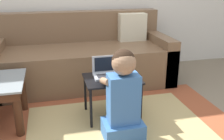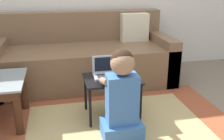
{
  "view_description": "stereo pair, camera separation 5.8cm",
  "coord_description": "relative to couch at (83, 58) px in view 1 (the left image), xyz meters",
  "views": [
    {
      "loc": [
        -0.56,
        -1.97,
        1.27
      ],
      "look_at": [
        -0.01,
        0.26,
        0.45
      ],
      "focal_mm": 42.0,
      "sensor_mm": 36.0,
      "label": 1
    },
    {
      "loc": [
        -0.51,
        -1.98,
        1.27
      ],
      "look_at": [
        -0.01,
        0.26,
        0.45
      ],
      "focal_mm": 42.0,
      "sensor_mm": 36.0,
      "label": 2
    }
  ],
  "objects": [
    {
      "name": "couch",
      "position": [
        0.0,
        0.0,
        0.0
      ],
      "size": [
        2.15,
        0.92,
        0.85
      ],
      "color": "brown",
      "rests_on": "ground_plane"
    },
    {
      "name": "ground_plane",
      "position": [
        0.16,
        -1.19,
        -0.3
      ],
      "size": [
        16.0,
        16.0,
        0.0
      ],
      "primitive_type": "plane",
      "color": "#7F705B"
    },
    {
      "name": "laptop",
      "position": [
        0.13,
        -0.92,
        0.12
      ],
      "size": [
        0.31,
        0.17,
        0.18
      ],
      "color": "#B7BCC6",
      "rests_on": "laptop_desk"
    },
    {
      "name": "person_seated",
      "position": [
        0.14,
        -1.34,
        0.07
      ],
      "size": [
        0.33,
        0.38,
        0.76
      ],
      "color": "#3D70B2",
      "rests_on": "ground_plane"
    },
    {
      "name": "area_rug",
      "position": [
        0.14,
        -1.16,
        -0.3
      ],
      "size": [
        2.19,
        1.46,
        0.01
      ],
      "color": "#9E4C2D",
      "rests_on": "ground_plane"
    },
    {
      "name": "laptop_desk",
      "position": [
        0.14,
        -0.97,
        0.04
      ],
      "size": [
        0.51,
        0.39,
        0.39
      ],
      "color": "black",
      "rests_on": "ground_plane"
    },
    {
      "name": "computer_mouse",
      "position": [
        0.34,
        -0.98,
        0.11
      ],
      "size": [
        0.06,
        0.1,
        0.04
      ],
      "color": "#234CB2",
      "rests_on": "laptop_desk"
    }
  ]
}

